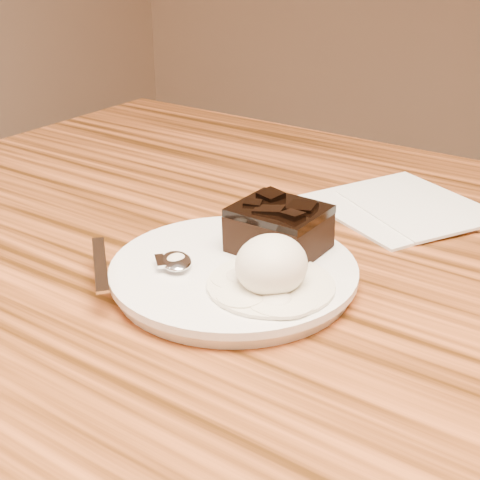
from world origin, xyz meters
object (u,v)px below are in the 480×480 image
Objects in this scene: plate at (234,274)px; spoon at (176,263)px; napkin at (399,205)px; brownie at (279,232)px; ice_cream_scoop at (271,265)px.

spoon is at bearing -140.87° from plate.
plate is 1.33× the size of napkin.
napkin is (0.04, 0.20, -0.03)m from brownie.
plate is at bearing -107.43° from brownie.
spoon is (-0.09, -0.02, -0.02)m from ice_cream_scoop.
napkin is (0.05, 0.25, -0.01)m from plate.
brownie is 0.10m from spoon.
ice_cream_scoop reaches higher than plate.
ice_cream_scoop is (0.05, -0.01, 0.03)m from plate.
brownie is at bearing 116.93° from ice_cream_scoop.
ice_cream_scoop is 0.38× the size of napkin.
spoon is at bearing -168.41° from ice_cream_scoop.
ice_cream_scoop is 0.09m from spoon.
brownie is at bearing 8.45° from spoon.
napkin is at bearing 24.49° from spoon.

